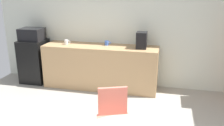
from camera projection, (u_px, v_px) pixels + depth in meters
name	position (u px, v px, depth m)	size (l,w,h in m)	color
wall_back	(132.00, 25.00, 4.96)	(6.00, 0.10, 2.60)	silver
counter_block	(100.00, 67.00, 5.02)	(2.36, 0.60, 0.90)	tan
mini_fridge	(35.00, 61.00, 5.35)	(0.54, 0.54, 0.95)	black
microwave	(32.00, 34.00, 5.16)	(0.48, 0.38, 0.26)	black
chair_coral	(114.00, 113.00, 3.04)	(0.54, 0.54, 0.83)	silver
mug_white	(107.00, 43.00, 4.93)	(0.13, 0.08, 0.09)	#3F66BF
mug_green	(141.00, 45.00, 4.75)	(0.13, 0.08, 0.09)	#338C59
mug_red	(67.00, 42.00, 5.01)	(0.13, 0.08, 0.09)	white
coffee_maker	(142.00, 40.00, 4.65)	(0.20, 0.24, 0.32)	black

